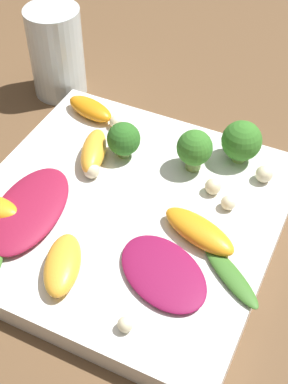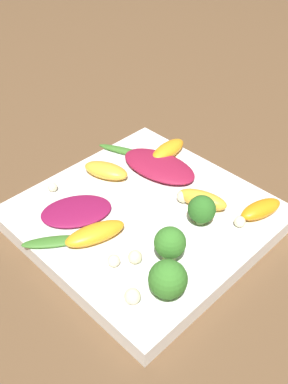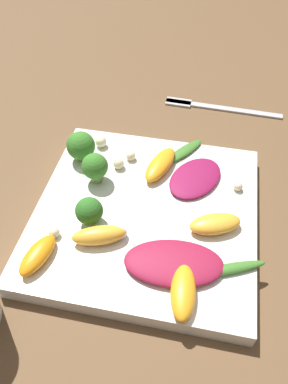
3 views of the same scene
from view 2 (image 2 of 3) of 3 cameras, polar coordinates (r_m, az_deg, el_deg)
ground_plane at (r=0.56m, az=0.11°, el=-4.03°), size 2.40×2.40×0.00m
plate at (r=0.55m, az=0.11°, el=-3.21°), size 0.27×0.27×0.02m
radicchio_leaf_0 at (r=0.55m, az=-8.58°, el=-2.40°), size 0.10×0.09×0.01m
radicchio_leaf_1 at (r=0.61m, az=1.91°, el=3.34°), size 0.07×0.12×0.01m
orange_segment_0 at (r=0.55m, az=7.43°, el=-0.94°), size 0.04×0.07×0.02m
orange_segment_1 at (r=0.51m, az=-6.22°, el=-5.25°), size 0.08×0.05×0.02m
orange_segment_2 at (r=0.63m, az=3.04°, el=5.33°), size 0.07×0.03×0.02m
orange_segment_3 at (r=0.60m, az=-4.85°, el=2.74°), size 0.05×0.07×0.02m
orange_segment_4 at (r=0.55m, az=14.61°, el=-2.12°), size 0.06×0.04×0.02m
broccoli_floret_0 at (r=0.52m, az=7.35°, el=-2.23°), size 0.03×0.03×0.04m
broccoli_floret_1 at (r=0.48m, az=3.32°, el=-6.55°), size 0.03×0.03×0.04m
broccoli_floret_2 at (r=0.44m, az=3.05°, el=-11.05°), size 0.04×0.04×0.04m
arugula_sprig_0 at (r=0.52m, az=-11.41°, el=-6.21°), size 0.07×0.06×0.01m
arugula_sprig_1 at (r=0.64m, az=-2.27°, el=5.17°), size 0.05×0.08×0.01m
macadamia_nut_0 at (r=0.48m, az=-3.86°, el=-8.71°), size 0.01×0.01×0.01m
macadamia_nut_1 at (r=0.53m, az=12.06°, el=-3.70°), size 0.01×0.01×0.01m
macadamia_nut_2 at (r=0.45m, az=-1.48°, el=-13.09°), size 0.02×0.02×0.02m
macadamia_nut_3 at (r=0.56m, az=4.97°, el=-0.57°), size 0.02×0.02×0.02m
macadamia_nut_4 at (r=0.48m, az=-1.14°, el=-8.24°), size 0.02×0.02×0.02m
macadamia_nut_5 at (r=0.58m, az=-11.52°, el=0.62°), size 0.01×0.01×0.01m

